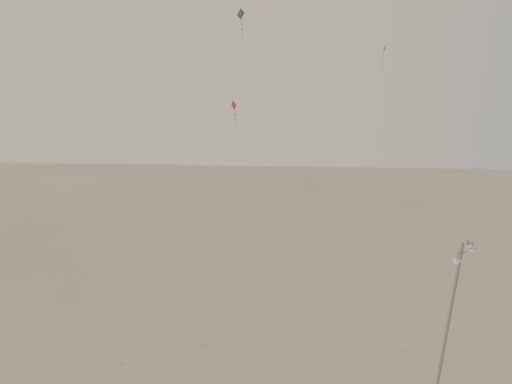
{
  "coord_description": "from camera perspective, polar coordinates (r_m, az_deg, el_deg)",
  "views": [
    {
      "loc": [
        0.83,
        -21.4,
        17.46
      ],
      "look_at": [
        -1.32,
        5.0,
        11.11
      ],
      "focal_mm": 28.0,
      "sensor_mm": 36.0,
      "label": 1
    }
  ],
  "objects": [
    {
      "name": "ground",
      "position": [
        27.63,
        2.09,
        -25.72
      ],
      "size": [
        160.0,
        160.0,
        0.0
      ],
      "primitive_type": "plane",
      "color": "gray",
      "rests_on": "ground"
    },
    {
      "name": "street_lamp",
      "position": [
        26.02,
        26.04,
        -15.83
      ],
      "size": [
        1.48,
        1.06,
        9.97
      ],
      "color": "gray",
      "rests_on": "ground"
    },
    {
      "name": "kite_0",
      "position": [
        38.95,
        -14.02,
        23.54
      ],
      "size": [
        4.66,
        11.89,
        32.81
      ],
      "rotation": [
        0.0,
        0.0,
        0.08
      ],
      "color": "maroon",
      "rests_on": "ground"
    },
    {
      "name": "kite_1",
      "position": [
        30.37,
        -3.44,
        14.19
      ],
      "size": [
        2.53,
        7.01,
        23.8
      ],
      "rotation": [
        0.0,
        0.0,
        -0.37
      ],
      "color": "#2F2927",
      "rests_on": "ground"
    },
    {
      "name": "kite_3",
      "position": [
        26.05,
        -7.56,
        2.29
      ],
      "size": [
        7.68,
        3.73,
        17.22
      ],
      "rotation": [
        0.0,
        0.0,
        -0.55
      ],
      "color": "maroon",
      "rests_on": "ground"
    },
    {
      "name": "kite_4",
      "position": [
        35.76,
        18.39,
        11.81
      ],
      "size": [
        0.62,
        12.27,
        21.93
      ],
      "rotation": [
        0.0,
        0.0,
        1.83
      ],
      "color": "#2F2927",
      "rests_on": "ground"
    },
    {
      "name": "kite_5",
      "position": [
        43.86,
        5.54,
        24.91
      ],
      "size": [
        1.73,
        14.71,
        34.38
      ],
      "rotation": [
        0.0,
        0.0,
        -1.23
      ],
      "color": "#914118",
      "rests_on": "ground"
    }
  ]
}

